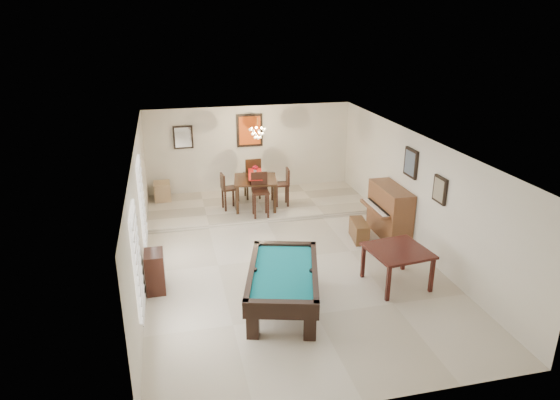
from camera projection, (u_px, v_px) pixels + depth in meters
name	position (u px, v px, depth m)	size (l,w,h in m)	color
ground_plane	(286.00, 259.00, 10.98)	(6.00, 9.00, 0.02)	beige
wall_back	(250.00, 150.00, 14.63)	(6.00, 0.04, 2.60)	silver
wall_front	(370.00, 323.00, 6.41)	(6.00, 0.04, 2.60)	silver
wall_left	(140.00, 215.00, 9.88)	(0.04, 9.00, 2.60)	silver
wall_right	(416.00, 192.00, 11.16)	(0.04, 9.00, 2.60)	silver
ceiling	(287.00, 143.00, 10.07)	(6.00, 9.00, 0.04)	white
dining_step	(258.00, 204.00, 13.92)	(6.00, 2.50, 0.12)	beige
window_left_front	(137.00, 260.00, 7.85)	(0.06, 1.00, 1.70)	white
window_left_rear	(142.00, 200.00, 10.40)	(0.06, 1.00, 1.70)	white
pool_table	(283.00, 290.00, 8.99)	(1.22, 2.25, 0.75)	black
square_table	(397.00, 267.00, 9.79)	(1.10, 1.10, 0.76)	black
upright_piano	(384.00, 212.00, 11.90)	(0.82, 1.47, 1.23)	brown
piano_bench	(359.00, 231.00, 11.82)	(0.32, 0.81, 0.45)	brown
apothecary_chest	(155.00, 272.00, 9.56)	(0.36, 0.54, 0.81)	black
dining_table	(255.00, 191.00, 13.42)	(1.12, 1.12, 0.93)	black
flower_vase	(255.00, 170.00, 13.22)	(0.15, 0.15, 0.25)	#A40E1C
dining_chair_south	(260.00, 195.00, 12.77)	(0.42, 0.42, 1.14)	black
dining_chair_north	(252.00, 178.00, 14.09)	(0.44, 0.44, 1.18)	black
dining_chair_west	(229.00, 191.00, 13.28)	(0.37, 0.37, 0.99)	black
dining_chair_east	(281.00, 187.00, 13.55)	(0.38, 0.38, 1.03)	black
corner_bench	(162.00, 191.00, 14.03)	(0.45, 0.56, 0.50)	tan
chandelier	(258.00, 129.00, 13.13)	(0.44, 0.44, 0.60)	#FFE5B2
back_painting	(250.00, 130.00, 14.38)	(0.75, 0.06, 0.95)	#D84C14
back_mirror	(183.00, 137.00, 14.01)	(0.55, 0.06, 0.65)	white
right_picture_upper	(411.00, 163.00, 11.22)	(0.06, 0.55, 0.65)	slate
right_picture_lower	(440.00, 190.00, 10.10)	(0.06, 0.45, 0.55)	gray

